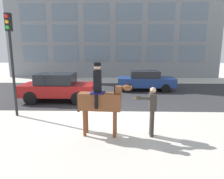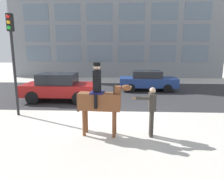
{
  "view_description": "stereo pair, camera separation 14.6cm",
  "coord_description": "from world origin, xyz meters",
  "px_view_note": "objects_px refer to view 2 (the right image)",
  "views": [
    {
      "loc": [
        0.53,
        -8.75,
        2.87
      ],
      "look_at": [
        0.32,
        -1.35,
        1.43
      ],
      "focal_mm": 32.0,
      "sensor_mm": 36.0,
      "label": 1
    },
    {
      "loc": [
        0.68,
        -8.74,
        2.87
      ],
      "look_at": [
        0.32,
        -1.35,
        1.43
      ],
      "focal_mm": 32.0,
      "sensor_mm": 36.0,
      "label": 2
    }
  ],
  "objects_px": {
    "street_car_near_lane": "(59,87)",
    "traffic_light": "(12,50)",
    "mounted_horse_lead": "(100,99)",
    "pedestrian_bystander": "(151,108)",
    "street_car_far_lane": "(148,80)"
  },
  "relations": [
    {
      "from": "mounted_horse_lead",
      "to": "traffic_light",
      "type": "bearing_deg",
      "value": 158.24
    },
    {
      "from": "street_car_near_lane",
      "to": "traffic_light",
      "type": "distance_m",
      "value": 3.58
    },
    {
      "from": "traffic_light",
      "to": "street_car_far_lane",
      "type": "bearing_deg",
      "value": 42.7
    },
    {
      "from": "pedestrian_bystander",
      "to": "street_car_far_lane",
      "type": "distance_m",
      "value": 8.16
    },
    {
      "from": "street_car_near_lane",
      "to": "street_car_far_lane",
      "type": "bearing_deg",
      "value": 31.65
    },
    {
      "from": "pedestrian_bystander",
      "to": "street_car_far_lane",
      "type": "relative_size",
      "value": 0.41
    },
    {
      "from": "pedestrian_bystander",
      "to": "street_car_near_lane",
      "type": "height_order",
      "value": "pedestrian_bystander"
    },
    {
      "from": "mounted_horse_lead",
      "to": "traffic_light",
      "type": "distance_m",
      "value": 4.74
    },
    {
      "from": "mounted_horse_lead",
      "to": "pedestrian_bystander",
      "type": "distance_m",
      "value": 1.73
    },
    {
      "from": "street_car_far_lane",
      "to": "mounted_horse_lead",
      "type": "bearing_deg",
      "value": -107.97
    },
    {
      "from": "mounted_horse_lead",
      "to": "street_car_near_lane",
      "type": "distance_m",
      "value": 5.51
    },
    {
      "from": "street_car_near_lane",
      "to": "street_car_far_lane",
      "type": "height_order",
      "value": "street_car_near_lane"
    },
    {
      "from": "street_car_near_lane",
      "to": "pedestrian_bystander",
      "type": "bearing_deg",
      "value": -45.87
    },
    {
      "from": "pedestrian_bystander",
      "to": "street_car_far_lane",
      "type": "bearing_deg",
      "value": -95.24
    },
    {
      "from": "pedestrian_bystander",
      "to": "street_car_near_lane",
      "type": "bearing_deg",
      "value": -44.75
    }
  ]
}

